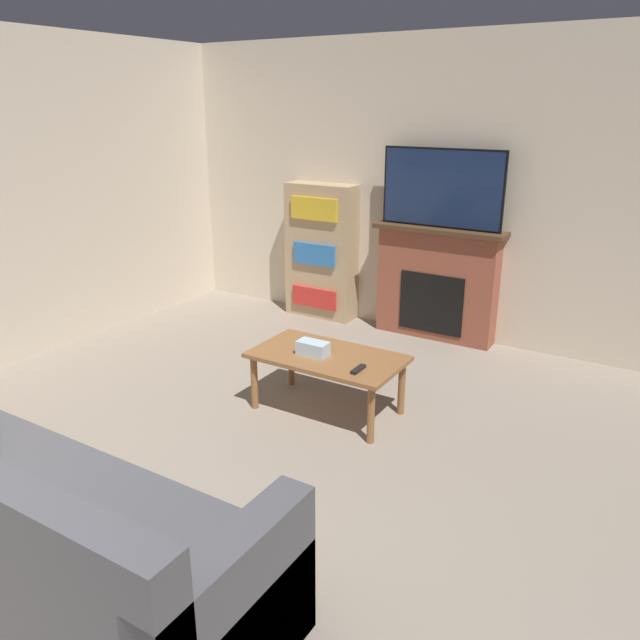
# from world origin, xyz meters

# --- Properties ---
(wall_back) EXTENTS (6.18, 0.06, 2.70)m
(wall_back) POSITION_xyz_m (0.00, 4.77, 1.35)
(wall_back) COLOR beige
(wall_back) RESTS_ON ground_plane
(wall_side) EXTENTS (0.06, 5.74, 2.70)m
(wall_side) POSITION_xyz_m (-2.62, 2.37, 1.35)
(wall_side) COLOR beige
(wall_side) RESTS_ON ground_plane
(fireplace) EXTENTS (1.22, 0.28, 1.05)m
(fireplace) POSITION_xyz_m (0.23, 4.63, 0.53)
(fireplace) COLOR brown
(fireplace) RESTS_ON ground_plane
(tv) EXTENTS (1.12, 0.03, 0.69)m
(tv) POSITION_xyz_m (0.23, 4.61, 1.40)
(tv) COLOR black
(tv) RESTS_ON fireplace
(couch) EXTENTS (2.36, 0.86, 0.90)m
(couch) POSITION_xyz_m (-0.08, 0.61, 0.31)
(couch) COLOR #4C4C51
(couch) RESTS_ON ground_plane
(coffee_table) EXTENTS (1.07, 0.60, 0.44)m
(coffee_table) POSITION_xyz_m (0.14, 2.80, 0.38)
(coffee_table) COLOR brown
(coffee_table) RESTS_ON ground_plane
(tissue_box) EXTENTS (0.22, 0.12, 0.10)m
(tissue_box) POSITION_xyz_m (0.06, 2.74, 0.49)
(tissue_box) COLOR silver
(tissue_box) RESTS_ON coffee_table
(remote_control) EXTENTS (0.04, 0.15, 0.02)m
(remote_control) POSITION_xyz_m (0.46, 2.67, 0.45)
(remote_control) COLOR black
(remote_control) RESTS_ON coffee_table
(bookshelf) EXTENTS (0.73, 0.29, 1.36)m
(bookshelf) POSITION_xyz_m (-1.01, 4.61, 0.68)
(bookshelf) COLOR tan
(bookshelf) RESTS_ON ground_plane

